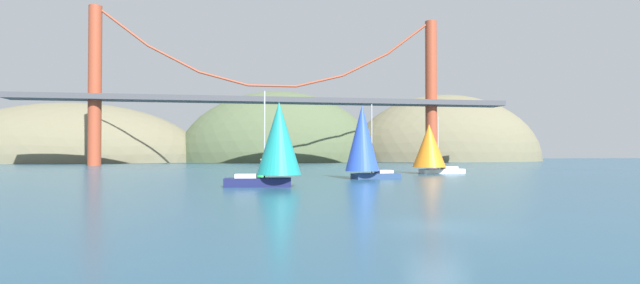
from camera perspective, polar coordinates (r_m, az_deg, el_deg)
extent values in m
plane|color=navy|center=(22.20, 13.13, -9.34)|extent=(360.00, 360.00, 0.00)
ellipsoid|color=#6B664C|center=(169.72, 14.15, -2.09)|extent=(63.83, 44.00, 43.40)
ellipsoid|color=#6B664C|center=(162.10, -26.36, -2.06)|extent=(75.15, 44.00, 34.49)
ellipsoid|color=#4C5B3D|center=(155.87, -4.70, -2.21)|extent=(61.55, 44.00, 43.36)
cylinder|color=#A34228|center=(119.97, -24.27, 5.88)|extent=(2.80, 2.80, 34.93)
cylinder|color=#A34228|center=(125.32, 12.54, 5.52)|extent=(2.80, 2.80, 34.93)
cube|color=#47474C|center=(116.16, -5.44, 4.75)|extent=(113.23, 6.00, 1.20)
cylinder|color=#A34228|center=(121.03, -21.63, 12.19)|extent=(11.33, 0.50, 8.73)
cylinder|color=#A34228|center=(117.86, -16.33, 9.07)|extent=(11.26, 0.50, 6.00)
cylinder|color=#A34228|center=(116.45, -10.90, 7.10)|extent=(11.16, 0.50, 3.26)
cylinder|color=#A34228|center=(116.54, -5.44, 6.39)|extent=(11.03, 0.50, 0.50)
cylinder|color=#A34228|center=(118.05, -0.05, 6.97)|extent=(11.16, 0.50, 3.26)
cylinder|color=#A34228|center=(121.00, 5.17, 8.77)|extent=(11.26, 0.50, 6.00)
cylinder|color=#A34228|center=(125.59, 10.14, 11.65)|extent=(11.33, 0.50, 8.73)
cube|color=white|center=(73.82, 13.73, -3.26)|extent=(7.07, 3.24, 0.64)
cube|color=beige|center=(74.53, 14.50, -2.85)|extent=(2.43, 1.80, 0.36)
cylinder|color=#B2B2B7|center=(73.37, 13.29, -0.07)|extent=(0.14, 0.14, 7.56)
cone|color=orange|center=(72.49, 12.32, -0.40)|extent=(5.55, 5.55, 6.10)
cube|color=#191E4C|center=(45.42, -7.11, -4.59)|extent=(6.09, 2.37, 0.79)
cube|color=beige|center=(45.44, -8.46, -3.85)|extent=(2.02, 1.57, 0.36)
cylinder|color=#B2B2B7|center=(45.33, -6.34, 0.87)|extent=(0.14, 0.14, 7.85)
cone|color=teal|center=(45.30, -4.69, 0.44)|extent=(4.36, 4.36, 6.58)
cube|color=navy|center=(59.00, 6.41, -3.86)|extent=(6.07, 3.21, 0.61)
cube|color=beige|center=(59.51, 7.28, -3.36)|extent=(2.14, 1.82, 0.36)
cylinder|color=#B2B2B7|center=(58.65, 5.91, 0.37)|extent=(0.14, 0.14, 8.08)
cone|color=blue|center=(58.03, 4.82, 0.48)|extent=(4.78, 4.78, 7.67)
sphere|color=green|center=(54.31, -6.70, -4.10)|extent=(1.10, 1.10, 1.10)
cylinder|color=black|center=(54.27, -6.70, -3.00)|extent=(0.20, 0.20, 1.60)
sphere|color=#F2EA99|center=(54.24, -6.70, -2.03)|extent=(0.24, 0.24, 0.24)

